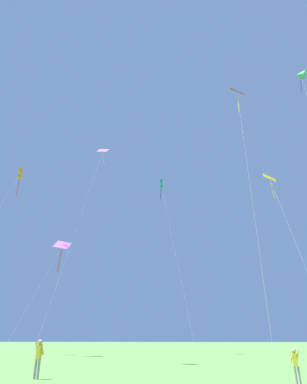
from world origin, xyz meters
The scene contains 9 objects.
kite_green_small centered at (13.48, 21.46, 24.18)m, with size 3.26×8.32×24.82m.
kite_orange_box centered at (-20.99, 37.73, 23.40)m, with size 1.27×11.90×24.49m.
kite_yellow_diamond centered at (11.41, 28.37, 16.21)m, with size 1.43×10.18×17.86m.
kite_purple_streamer centered at (-12.83, 35.78, 11.62)m, with size 3.86×6.26×13.09m.
kite_red_high centered at (8.02, 23.70, 23.65)m, with size 2.58×8.31×25.59m.
kite_pink_low centered at (-5.63, 23.93, 17.19)m, with size 2.99×5.47×19.00m.
kite_teal_box centered at (-0.63, 41.41, 22.73)m, with size 4.04×8.73×23.72m.
person_with_spool centered at (-5.33, 14.35, 1.03)m, with size 0.56×0.23×1.72m.
person_child_small centered at (6.41, 13.29, 0.82)m, with size 0.43×0.22×1.36m.
Camera 1 is at (1.56, -2.81, 1.75)m, focal length 30.56 mm.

